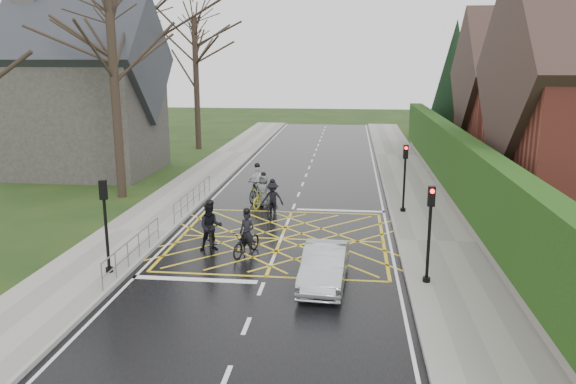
% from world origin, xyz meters
% --- Properties ---
extents(ground, '(120.00, 120.00, 0.00)m').
position_xyz_m(ground, '(0.00, 0.00, 0.00)').
color(ground, black).
rests_on(ground, ground).
extents(road, '(9.00, 80.00, 0.01)m').
position_xyz_m(road, '(0.00, 0.00, 0.01)').
color(road, black).
rests_on(road, ground).
extents(sidewalk_right, '(3.00, 80.00, 0.15)m').
position_xyz_m(sidewalk_right, '(6.00, 0.00, 0.07)').
color(sidewalk_right, gray).
rests_on(sidewalk_right, ground).
extents(sidewalk_left, '(3.00, 80.00, 0.15)m').
position_xyz_m(sidewalk_left, '(-6.00, 0.00, 0.07)').
color(sidewalk_left, gray).
rests_on(sidewalk_left, ground).
extents(stone_wall, '(0.50, 38.00, 0.70)m').
position_xyz_m(stone_wall, '(7.75, 6.00, 0.35)').
color(stone_wall, slate).
rests_on(stone_wall, ground).
extents(hedge, '(0.90, 38.00, 2.80)m').
position_xyz_m(hedge, '(7.75, 6.00, 2.10)').
color(hedge, '#1A390F').
rests_on(hedge, stone_wall).
extents(house_far, '(9.80, 8.80, 10.30)m').
position_xyz_m(house_far, '(14.75, 18.00, 4.36)').
color(house_far, maroon).
rests_on(house_far, ground).
extents(conifer, '(4.60, 4.60, 10.00)m').
position_xyz_m(conifer, '(10.75, 26.00, 4.99)').
color(conifer, black).
rests_on(conifer, ground).
extents(church, '(8.80, 7.80, 11.00)m').
position_xyz_m(church, '(-13.54, 12.00, 4.93)').
color(church, '#2D2B28').
rests_on(church, ground).
extents(tree_near, '(9.24, 9.24, 11.44)m').
position_xyz_m(tree_near, '(-9.00, 6.00, 7.91)').
color(tree_near, black).
rests_on(tree_near, ground).
extents(tree_mid, '(10.08, 10.08, 12.48)m').
position_xyz_m(tree_mid, '(-10.00, 14.00, 8.63)').
color(tree_mid, black).
rests_on(tree_mid, ground).
extents(tree_far, '(8.40, 8.40, 10.40)m').
position_xyz_m(tree_far, '(-9.30, 22.00, 7.19)').
color(tree_far, black).
rests_on(tree_far, ground).
extents(railing_south, '(0.05, 5.04, 1.03)m').
position_xyz_m(railing_south, '(-4.65, -3.50, 0.78)').
color(railing_south, slate).
rests_on(railing_south, ground).
extents(railing_north, '(0.05, 6.04, 1.03)m').
position_xyz_m(railing_north, '(-4.65, 4.00, 0.79)').
color(railing_north, slate).
rests_on(railing_north, ground).
extents(traffic_light_ne, '(0.24, 0.31, 3.21)m').
position_xyz_m(traffic_light_ne, '(5.10, 4.20, 1.66)').
color(traffic_light_ne, black).
rests_on(traffic_light_ne, ground).
extents(traffic_light_se, '(0.24, 0.31, 3.21)m').
position_xyz_m(traffic_light_se, '(5.10, -4.20, 1.66)').
color(traffic_light_se, black).
rests_on(traffic_light_se, ground).
extents(traffic_light_sw, '(0.24, 0.31, 3.21)m').
position_xyz_m(traffic_light_sw, '(-5.10, -4.50, 1.66)').
color(traffic_light_sw, black).
rests_on(traffic_light_sw, ground).
extents(cyclist_rear, '(1.19, 1.89, 1.74)m').
position_xyz_m(cyclist_rear, '(-1.01, -1.94, 0.56)').
color(cyclist_rear, black).
rests_on(cyclist_rear, ground).
extents(cyclist_back, '(1.06, 2.02, 1.95)m').
position_xyz_m(cyclist_back, '(-2.42, -1.64, 0.74)').
color(cyclist_back, black).
rests_on(cyclist_back, ground).
extents(cyclist_mid, '(1.05, 1.79, 1.70)m').
position_xyz_m(cyclist_mid, '(-0.80, 3.31, 0.62)').
color(cyclist_mid, black).
rests_on(cyclist_mid, ground).
extents(cyclist_front, '(1.12, 2.01, 1.94)m').
position_xyz_m(cyclist_front, '(-1.92, 5.86, 0.72)').
color(cyclist_front, black).
rests_on(cyclist_front, ground).
extents(cyclist_lead, '(1.23, 1.85, 1.70)m').
position_xyz_m(cyclist_lead, '(-1.45, 4.83, 0.59)').
color(cyclist_lead, '#B6B616').
rests_on(cyclist_lead, ground).
extents(car, '(1.52, 3.83, 1.24)m').
position_xyz_m(car, '(1.92, -4.41, 0.62)').
color(car, '#B0B3B8').
rests_on(car, ground).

